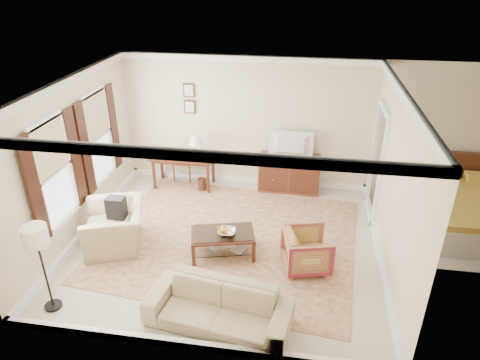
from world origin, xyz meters
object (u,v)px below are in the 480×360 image
(striped_armchair, at_px, (307,249))
(sofa, at_px, (218,302))
(sideboard, at_px, (289,173))
(writing_desk, at_px, (183,159))
(tv, at_px, (291,137))
(club_armchair, at_px, (114,221))
(coffee_table, at_px, (223,237))

(striped_armchair, distance_m, sofa, 1.89)
(sideboard, bearing_deg, striped_armchair, -80.64)
(writing_desk, bearing_deg, sofa, -68.06)
(tv, distance_m, club_armchair, 4.00)
(tv, height_order, coffee_table, tv)
(sideboard, distance_m, striped_armchair, 2.75)
(tv, distance_m, striped_armchair, 2.88)
(club_armchair, bearing_deg, writing_desk, 146.58)
(sideboard, height_order, striped_armchair, sideboard)
(tv, height_order, sofa, tv)
(sideboard, height_order, club_armchair, club_armchair)
(coffee_table, xyz_separation_m, sofa, (0.25, -1.61, 0.05))
(tv, bearing_deg, club_armchair, 41.01)
(coffee_table, bearing_deg, sideboard, 68.78)
(striped_armchair, distance_m, club_armchair, 3.42)
(writing_desk, bearing_deg, coffee_table, -60.42)
(writing_desk, bearing_deg, striped_armchair, -42.18)
(coffee_table, height_order, striped_armchair, striped_armchair)
(writing_desk, distance_m, coffee_table, 2.79)
(sideboard, relative_size, striped_armchair, 1.75)
(writing_desk, xyz_separation_m, club_armchair, (-0.59, -2.43, -0.14))
(writing_desk, bearing_deg, sideboard, 3.95)
(coffee_table, distance_m, sofa, 1.63)
(tv, xyz_separation_m, club_armchair, (-2.96, -2.58, -0.77))
(coffee_table, bearing_deg, club_armchair, -179.43)
(sideboard, relative_size, coffee_table, 1.11)
(striped_armchair, height_order, sofa, sofa)
(coffee_table, relative_size, club_armchair, 1.02)
(tv, bearing_deg, coffee_table, 68.63)
(tv, bearing_deg, sideboard, -90.00)
(writing_desk, xyz_separation_m, tv, (2.37, 0.14, 0.63))
(writing_desk, distance_m, sofa, 4.34)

